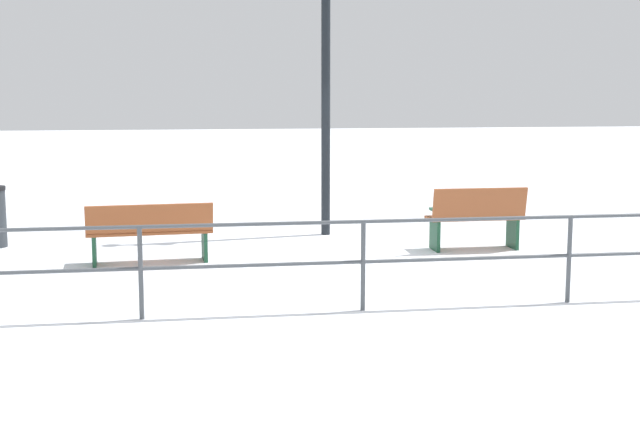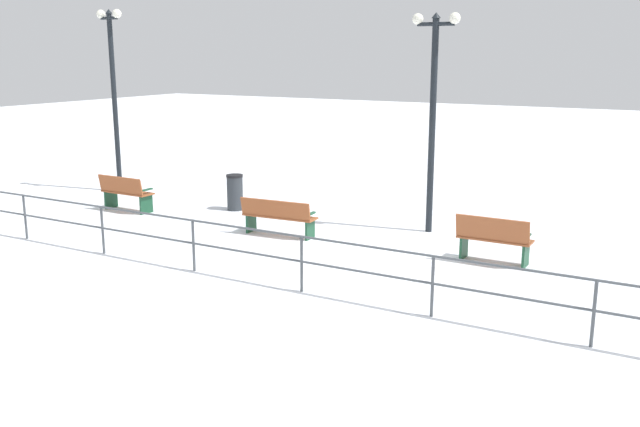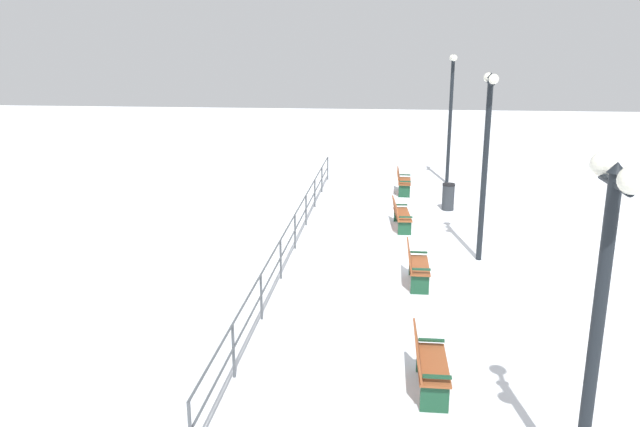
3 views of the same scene
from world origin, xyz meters
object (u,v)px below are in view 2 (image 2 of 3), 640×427
object	(u,v)px
lamppost_far	(113,80)
trash_bin	(235,192)
bench_third	(278,216)
bench_fourth	(126,192)
lamppost_middle	(433,97)
bench_second	(494,239)

from	to	relation	value
lamppost_far	trash_bin	world-z (taller)	lamppost_far
bench_third	trash_bin	bearing A→B (deg)	50.96
bench_fourth	lamppost_middle	xyz separation A→B (m)	(1.84, -7.39, 2.50)
bench_fourth	bench_third	bearing A→B (deg)	-90.79
bench_third	trash_bin	size ratio (longest dim) A/B	1.87
bench_second	bench_third	world-z (taller)	bench_second
bench_fourth	trash_bin	distance (m)	2.74
bench_second	bench_fourth	distance (m)	9.34
bench_second	lamppost_middle	world-z (taller)	lamppost_middle
bench_second	trash_bin	world-z (taller)	bench_second
bench_third	bench_fourth	world-z (taller)	bench_fourth
lamppost_middle	trash_bin	world-z (taller)	lamppost_middle
lamppost_middle	bench_fourth	bearing A→B (deg)	103.95
trash_bin	bench_third	bearing A→B (deg)	-124.75
bench_second	lamppost_middle	xyz separation A→B (m)	(1.71, 1.95, 2.50)
bench_third	lamppost_far	distance (m)	7.54
bench_fourth	trash_bin	xyz separation A→B (m)	(1.49, -2.30, -0.02)
bench_second	lamppost_far	bearing A→B (deg)	81.30
bench_third	bench_fourth	xyz separation A→B (m)	(0.16, 4.68, 0.03)
lamppost_middle	trash_bin	xyz separation A→B (m)	(-0.35, 5.09, -2.53)
bench_third	bench_fourth	size ratio (longest dim) A/B	1.18
bench_fourth	lamppost_middle	size ratio (longest dim) A/B	0.30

